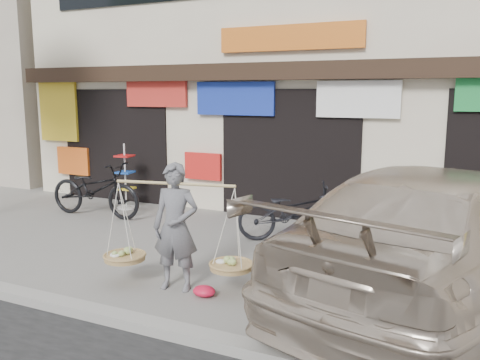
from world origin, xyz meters
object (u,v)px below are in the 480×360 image
at_px(bike_0, 95,189).
at_px(display_rack, 125,183).
at_px(suv, 442,234).
at_px(bike_2, 294,212).
at_px(street_vendor, 176,232).

distance_m(bike_0, display_rack, 0.89).
bearing_deg(bike_0, suv, -104.17).
bearing_deg(display_rack, bike_0, -97.60).
xyz_separation_m(bike_2, display_rack, (-4.33, 0.79, 0.07)).
xyz_separation_m(suv, display_rack, (-6.88, 2.43, -0.26)).
xyz_separation_m(street_vendor, display_rack, (-3.66, 3.60, -0.20)).
bearing_deg(street_vendor, suv, 8.50).
relative_size(bike_0, bike_2, 1.12).
xyz_separation_m(bike_0, bike_2, (4.45, 0.09, -0.06)).
bearing_deg(display_rack, bike_2, -10.35).
bearing_deg(suv, display_rack, -5.05).
bearing_deg(suv, bike_0, 1.89).
height_order(bike_2, display_rack, display_rack).
height_order(bike_0, suv, suv).
distance_m(street_vendor, bike_2, 2.91).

